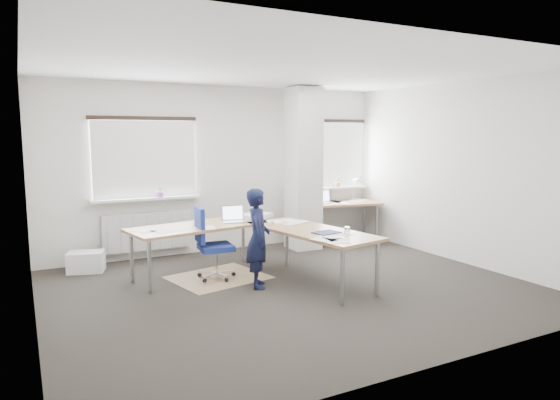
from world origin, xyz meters
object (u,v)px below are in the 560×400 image
task_chair (213,259)px  person (258,238)px  desk_main (257,229)px  desk_side (342,204)px

task_chair → person: bearing=-52.8°
desk_main → desk_side: desk_side is taller
desk_main → person: (-0.15, -0.35, -0.04)m
task_chair → person: (0.39, -0.62, 0.37)m
desk_main → desk_side: 2.90m
desk_side → task_chair: 3.29m
desk_side → person: size_ratio=1.15×
desk_main → desk_side: bearing=21.9°
desk_side → person: person is taller
task_chair → person: person is taller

